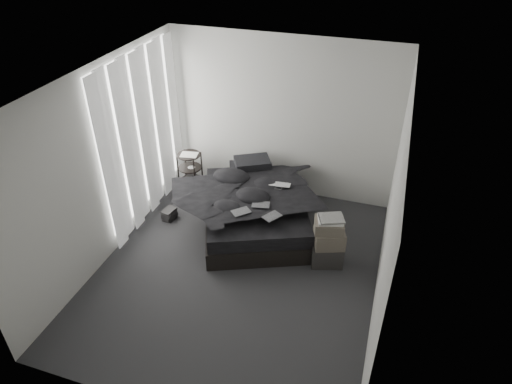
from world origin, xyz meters
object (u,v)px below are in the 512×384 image
(bed, at_px, (255,217))
(side_stand, at_px, (190,173))
(laptop, at_px, (279,182))
(box_lower, at_px, (327,253))

(bed, height_order, side_stand, side_stand)
(bed, relative_size, laptop, 6.24)
(bed, bearing_deg, side_stand, 134.32)
(bed, xyz_separation_m, laptop, (0.31, 0.18, 0.58))
(bed, relative_size, box_lower, 4.66)
(bed, xyz_separation_m, box_lower, (1.19, -0.50, 0.02))
(bed, height_order, laptop, laptop)
(side_stand, bearing_deg, box_lower, -22.85)
(side_stand, height_order, box_lower, side_stand)
(laptop, xyz_separation_m, side_stand, (-1.62, 0.36, -0.36))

